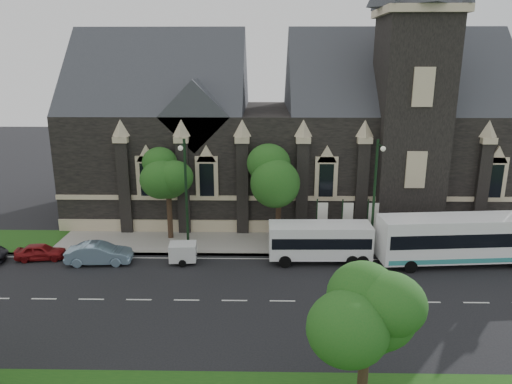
{
  "coord_description": "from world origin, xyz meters",
  "views": [
    {
      "loc": [
        1.83,
        -26.59,
        14.44
      ],
      "look_at": [
        1.24,
        6.0,
        5.38
      ],
      "focal_mm": 33.2,
      "sensor_mm": 36.0,
      "label": 1
    }
  ],
  "objects_px": {
    "tree_park_east": "(371,312)",
    "street_lamp_mid": "(186,191)",
    "tree_walk_left": "(171,172)",
    "box_trailer": "(183,252)",
    "tree_walk_right": "(281,171)",
    "banner_flag_left": "(320,219)",
    "shuttle_bus": "(320,240)",
    "banner_flag_right": "(371,219)",
    "street_lamp_near": "(375,192)",
    "car_far_red": "(41,252)",
    "banner_flag_center": "(346,219)",
    "tour_coach": "(464,238)",
    "sedan": "(99,254)"
  },
  "relations": [
    {
      "from": "street_lamp_near",
      "to": "banner_flag_right",
      "type": "bearing_deg",
      "value": 81.44
    },
    {
      "from": "street_lamp_near",
      "to": "tour_coach",
      "type": "distance_m",
      "value": 7.22
    },
    {
      "from": "banner_flag_center",
      "to": "tour_coach",
      "type": "bearing_deg",
      "value": -20.7
    },
    {
      "from": "street_lamp_mid",
      "to": "banner_flag_left",
      "type": "bearing_deg",
      "value": 10.5
    },
    {
      "from": "tree_park_east",
      "to": "street_lamp_mid",
      "type": "xyz_separation_m",
      "value": [
        -10.18,
        16.42,
        0.49
      ]
    },
    {
      "from": "tree_park_east",
      "to": "shuttle_bus",
      "type": "bearing_deg",
      "value": 90.76
    },
    {
      "from": "tree_walk_left",
      "to": "street_lamp_mid",
      "type": "height_order",
      "value": "street_lamp_mid"
    },
    {
      "from": "tree_walk_left",
      "to": "banner_flag_left",
      "type": "height_order",
      "value": "tree_walk_left"
    },
    {
      "from": "tour_coach",
      "to": "banner_flag_left",
      "type": "bearing_deg",
      "value": 158.15
    },
    {
      "from": "tree_park_east",
      "to": "street_lamp_near",
      "type": "relative_size",
      "value": 0.7
    },
    {
      "from": "banner_flag_center",
      "to": "box_trailer",
      "type": "distance_m",
      "value": 12.96
    },
    {
      "from": "tour_coach",
      "to": "banner_flag_center",
      "type": "bearing_deg",
      "value": 154.31
    },
    {
      "from": "banner_flag_right",
      "to": "sedan",
      "type": "xyz_separation_m",
      "value": [
        -20.58,
        -3.54,
        -1.6
      ]
    },
    {
      "from": "car_far_red",
      "to": "tree_walk_left",
      "type": "bearing_deg",
      "value": -70.22
    },
    {
      "from": "box_trailer",
      "to": "car_far_red",
      "type": "relative_size",
      "value": 0.8
    },
    {
      "from": "tree_park_east",
      "to": "car_far_red",
      "type": "xyz_separation_m",
      "value": [
        -21.13,
        15.44,
        -4.0
      ]
    },
    {
      "from": "street_lamp_mid",
      "to": "tour_coach",
      "type": "relative_size",
      "value": 0.72
    },
    {
      "from": "street_lamp_near",
      "to": "banner_flag_right",
      "type": "height_order",
      "value": "street_lamp_near"
    },
    {
      "from": "tree_walk_left",
      "to": "car_far_red",
      "type": "xyz_separation_m",
      "value": [
        -9.16,
        -4.59,
        -5.12
      ]
    },
    {
      "from": "street_lamp_mid",
      "to": "sedan",
      "type": "bearing_deg",
      "value": -165.44
    },
    {
      "from": "tree_walk_right",
      "to": "sedan",
      "type": "relative_size",
      "value": 1.65
    },
    {
      "from": "tree_park_east",
      "to": "tour_coach",
      "type": "xyz_separation_m",
      "value": [
        10.22,
        15.26,
        -2.65
      ]
    },
    {
      "from": "tour_coach",
      "to": "box_trailer",
      "type": "bearing_deg",
      "value": 175.78
    },
    {
      "from": "banner_flag_center",
      "to": "tree_walk_left",
      "type": "bearing_deg",
      "value": 173.11
    },
    {
      "from": "tree_park_east",
      "to": "tour_coach",
      "type": "height_order",
      "value": "tree_park_east"
    },
    {
      "from": "street_lamp_near",
      "to": "car_far_red",
      "type": "xyz_separation_m",
      "value": [
        -24.96,
        -0.98,
        -4.5
      ]
    },
    {
      "from": "car_far_red",
      "to": "banner_flag_center",
      "type": "bearing_deg",
      "value": -89.74
    },
    {
      "from": "box_trailer",
      "to": "banner_flag_right",
      "type": "bearing_deg",
      "value": 8.27
    },
    {
      "from": "car_far_red",
      "to": "tree_park_east",
      "type": "bearing_deg",
      "value": -132.97
    },
    {
      "from": "banner_flag_left",
      "to": "box_trailer",
      "type": "relative_size",
      "value": 1.39
    },
    {
      "from": "street_lamp_near",
      "to": "tour_coach",
      "type": "height_order",
      "value": "street_lamp_near"
    },
    {
      "from": "banner_flag_center",
      "to": "shuttle_bus",
      "type": "bearing_deg",
      "value": -129.61
    },
    {
      "from": "tree_walk_left",
      "to": "box_trailer",
      "type": "bearing_deg",
      "value": -71.8
    },
    {
      "from": "tree_walk_left",
      "to": "street_lamp_near",
      "type": "relative_size",
      "value": 0.85
    },
    {
      "from": "street_lamp_near",
      "to": "box_trailer",
      "type": "height_order",
      "value": "street_lamp_near"
    },
    {
      "from": "box_trailer",
      "to": "tree_walk_right",
      "type": "bearing_deg",
      "value": 29.73
    },
    {
      "from": "banner_flag_left",
      "to": "shuttle_bus",
      "type": "relative_size",
      "value": 0.53
    },
    {
      "from": "tree_park_east",
      "to": "car_far_red",
      "type": "height_order",
      "value": "tree_park_east"
    },
    {
      "from": "tour_coach",
      "to": "street_lamp_near",
      "type": "bearing_deg",
      "value": 164.75
    },
    {
      "from": "street_lamp_near",
      "to": "box_trailer",
      "type": "xyz_separation_m",
      "value": [
        -14.14,
        -1.43,
        -4.25
      ]
    },
    {
      "from": "tree_walk_right",
      "to": "box_trailer",
      "type": "distance_m",
      "value": 10.2
    },
    {
      "from": "tree_park_east",
      "to": "street_lamp_mid",
      "type": "height_order",
      "value": "street_lamp_mid"
    },
    {
      "from": "tree_park_east",
      "to": "street_lamp_near",
      "type": "bearing_deg",
      "value": 76.89
    },
    {
      "from": "tree_walk_right",
      "to": "car_far_red",
      "type": "distance_m",
      "value": 19.45
    },
    {
      "from": "street_lamp_near",
      "to": "street_lamp_mid",
      "type": "bearing_deg",
      "value": 180.0
    },
    {
      "from": "tree_walk_right",
      "to": "shuttle_bus",
      "type": "distance_m",
      "value": 6.72
    },
    {
      "from": "banner_flag_left",
      "to": "box_trailer",
      "type": "distance_m",
      "value": 11.05
    },
    {
      "from": "shuttle_bus",
      "to": "box_trailer",
      "type": "bearing_deg",
      "value": -178.12
    },
    {
      "from": "banner_flag_right",
      "to": "tree_park_east",
      "type": "bearing_deg",
      "value": -102.65
    },
    {
      "from": "street_lamp_mid",
      "to": "box_trailer",
      "type": "bearing_deg",
      "value": -95.58
    }
  ]
}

